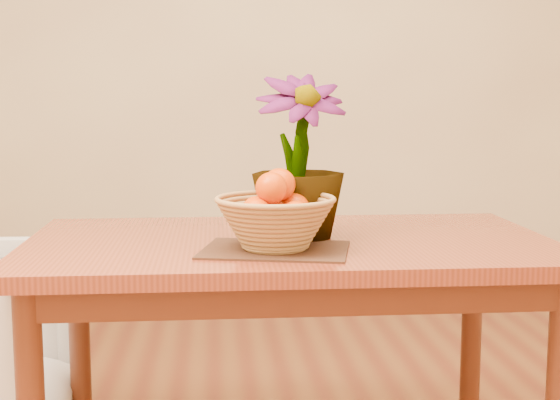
{
  "coord_description": "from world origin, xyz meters",
  "views": [
    {
      "loc": [
        -0.2,
        -1.75,
        1.13
      ],
      "look_at": [
        -0.04,
        0.14,
        0.88
      ],
      "focal_mm": 50.0,
      "sensor_mm": 36.0,
      "label": 1
    }
  ],
  "objects": [
    {
      "name": "placemat",
      "position": [
        -0.05,
        0.14,
        0.75
      ],
      "size": [
        0.4,
        0.34,
        0.01
      ],
      "primitive_type": "cube",
      "rotation": [
        0.0,
        0.0,
        -0.22
      ],
      "color": "#3E2416",
      "rests_on": "table"
    },
    {
      "name": "potted_plant",
      "position": [
        0.02,
        0.29,
        0.97
      ],
      "size": [
        0.28,
        0.28,
        0.44
      ],
      "primitive_type": "imported",
      "rotation": [
        0.0,
        0.0,
        0.14
      ],
      "color": "#1A4112",
      "rests_on": "table"
    },
    {
      "name": "table",
      "position": [
        0.0,
        0.3,
        0.66
      ],
      "size": [
        1.4,
        0.8,
        0.75
      ],
      "color": "maroon",
      "rests_on": "floor"
    },
    {
      "name": "wicker_basket",
      "position": [
        -0.05,
        0.14,
        0.82
      ],
      "size": [
        0.3,
        0.3,
        0.12
      ],
      "color": "#A77F45",
      "rests_on": "placemat"
    },
    {
      "name": "orange_pile",
      "position": [
        -0.05,
        0.14,
        0.87
      ],
      "size": [
        0.18,
        0.17,
        0.15
      ],
      "rotation": [
        0.0,
        0.0,
        0.11
      ],
      "color": "#D65203",
      "rests_on": "wicker_basket"
    },
    {
      "name": "wall_back",
      "position": [
        0.0,
        2.25,
        1.35
      ],
      "size": [
        4.0,
        0.02,
        2.7
      ],
      "primitive_type": "cube",
      "color": "#FFF2C2",
      "rests_on": "floor"
    }
  ]
}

